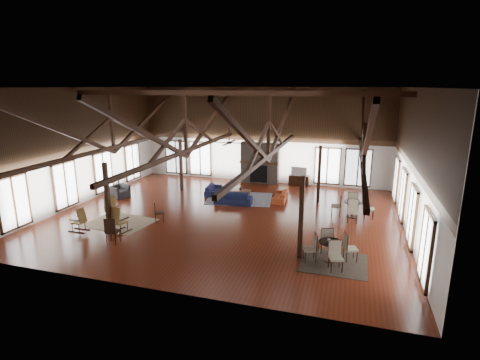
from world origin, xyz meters
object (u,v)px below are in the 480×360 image
(coffee_table, at_px, (240,191))
(sofa_orange, at_px, (280,196))
(sofa_navy_front, at_px, (233,199))
(sofa_navy_left, at_px, (213,190))
(cafe_table_near, at_px, (330,247))
(armchair, at_px, (119,192))
(cafe_table_far, at_px, (353,206))
(tv_console, at_px, (299,180))

(coffee_table, bearing_deg, sofa_orange, -2.48)
(sofa_navy_front, height_order, sofa_orange, sofa_navy_front)
(sofa_navy_left, distance_m, sofa_orange, 3.94)
(cafe_table_near, bearing_deg, armchair, 158.58)
(coffee_table, bearing_deg, armchair, -169.99)
(sofa_navy_left, bearing_deg, coffee_table, -105.97)
(sofa_navy_left, height_order, cafe_table_far, cafe_table_far)
(armchair, distance_m, cafe_table_near, 12.71)
(sofa_navy_front, bearing_deg, coffee_table, 82.92)
(sofa_orange, bearing_deg, tv_console, 169.13)
(sofa_navy_left, relative_size, sofa_orange, 0.97)
(sofa_orange, bearing_deg, armchair, -80.06)
(sofa_navy_front, relative_size, cafe_table_far, 0.98)
(sofa_navy_front, bearing_deg, cafe_table_near, -50.54)
(sofa_navy_front, xyz_separation_m, coffee_table, (0.03, 1.18, 0.10))
(sofa_navy_front, bearing_deg, armchair, -179.70)
(sofa_navy_front, xyz_separation_m, sofa_navy_left, (-1.70, 1.50, -0.04))
(tv_console, bearing_deg, armchair, -149.09)
(sofa_navy_left, height_order, cafe_table_near, cafe_table_near)
(cafe_table_far, distance_m, tv_console, 6.11)
(sofa_orange, bearing_deg, cafe_table_far, 64.54)
(armchair, bearing_deg, sofa_orange, -63.40)
(armchair, relative_size, cafe_table_far, 0.50)
(tv_console, bearing_deg, sofa_navy_front, -119.36)
(sofa_orange, xyz_separation_m, coffee_table, (-2.21, -0.13, 0.13))
(armchair, xyz_separation_m, tv_console, (9.27, 5.55, -0.02))
(sofa_orange, bearing_deg, sofa_navy_front, -62.44)
(tv_console, bearing_deg, sofa_navy_left, -142.72)
(cafe_table_near, xyz_separation_m, cafe_table_far, (0.72, 5.03, 0.02))
(sofa_navy_left, bearing_deg, sofa_navy_front, -137.05)
(sofa_navy_front, relative_size, coffee_table, 1.64)
(armchair, relative_size, tv_console, 0.82)
(sofa_navy_front, distance_m, tv_console, 5.61)
(armchair, height_order, cafe_table_near, cafe_table_near)
(coffee_table, relative_size, armchair, 1.19)
(coffee_table, xyz_separation_m, tv_console, (2.72, 3.70, -0.07))
(cafe_table_far, relative_size, tv_console, 1.63)
(cafe_table_near, distance_m, cafe_table_far, 5.08)
(coffee_table, relative_size, tv_console, 0.97)
(coffee_table, bearing_deg, sofa_navy_front, -97.29)
(sofa_navy_left, xyz_separation_m, coffee_table, (1.73, -0.32, 0.14))
(coffee_table, bearing_deg, sofa_navy_left, 163.86)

